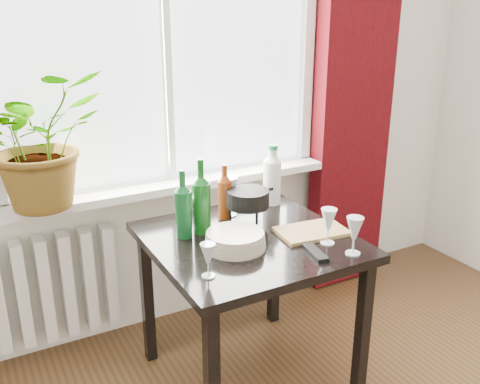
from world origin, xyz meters
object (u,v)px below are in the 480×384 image
tv_remote (315,253)px  cleaning_bottle (272,174)px  bottle_amber (225,191)px  wineglass_front_right (328,226)px  plate_stack (235,240)px  wineglass_back_left (183,215)px  potted_plant (40,140)px  wineglass_far_right (354,235)px  fondue_pot (248,206)px  wineglass_back_center (229,196)px  wine_bottle_left (183,204)px  cutting_board (312,231)px  wine_bottle_right (201,196)px  table (249,256)px  radiator (34,292)px  wineglass_front_left (208,260)px

tv_remote → cleaning_bottle: bearing=85.5°
bottle_amber → tv_remote: 0.56m
wineglass_front_right → cleaning_bottle: bearing=85.1°
cleaning_bottle → plate_stack: bearing=-137.7°
wineglass_back_left → potted_plant: bearing=145.6°
wineglass_far_right → fondue_pot: wineglass_far_right is taller
bottle_amber → wineglass_front_right: size_ratio=1.67×
wineglass_back_center → fondue_pot: wineglass_back_center is taller
wine_bottle_left → bottle_amber: 0.28m
wineglass_back_left → cutting_board: size_ratio=0.53×
wine_bottle_right → wineglass_far_right: wine_bottle_right is taller
cleaning_bottle → cutting_board: (-0.04, -0.40, -0.15)m
wineglass_back_left → cutting_board: bearing=-29.4°
plate_stack → cutting_board: bearing=-4.6°
plate_stack → cutting_board: size_ratio=0.85×
potted_plant → bottle_amber: size_ratio=2.25×
wineglass_far_right → table: bearing=130.4°
wineglass_far_right → fondue_pot: bearing=112.3°
radiator → wineglass_back_center: 1.07m
wineglass_front_left → cutting_board: size_ratio=0.45×
potted_plant → cleaning_bottle: (1.05, -0.23, -0.25)m
cleaning_bottle → wineglass_back_left: size_ratio=1.95×
potted_plant → cleaning_bottle: 1.10m
wine_bottle_right → wineglass_front_left: (-0.15, -0.39, -0.10)m
wineglass_far_right → wineglass_back_center: (-0.25, 0.62, 0.02)m
radiator → tv_remote: 1.40m
radiator → bottle_amber: size_ratio=2.97×
radiator → wineglass_back_left: (0.62, -0.44, 0.44)m
wineglass_back_center → fondue_pot: size_ratio=0.87×
radiator → wine_bottle_right: size_ratio=2.32×
wineglass_far_right → cutting_board: 0.26m
bottle_amber → fondue_pot: 0.13m
table → wineglass_far_right: bearing=-49.6°
wine_bottle_right → wineglass_back_center: (0.20, 0.12, -0.07)m
radiator → table: bearing=-36.5°
wineglass_back_left → fondue_pot: bearing=-4.7°
bottle_amber → tv_remote: (0.14, -0.53, -0.13)m
wineglass_back_center → fondue_pot: 0.12m
wine_bottle_right → cleaning_bottle: (0.46, 0.16, -0.01)m
radiator → wineglass_front_right: wineglass_front_right is taller
wineglass_back_center → fondue_pot: bearing=-69.3°
wineglass_front_right → bottle_amber: bearing=118.5°
cleaning_bottle → tv_remote: cleaning_bottle is taller
plate_stack → fondue_pot: (0.19, 0.23, 0.04)m
wineglass_front_right → fondue_pot: size_ratio=0.71×
wineglass_back_left → table: bearing=-39.3°
wineglass_back_center → tv_remote: (0.11, -0.55, -0.09)m
table → wine_bottle_left: (-0.25, 0.15, 0.25)m
bottle_amber → wineglass_back_center: (0.03, 0.02, -0.04)m
wineglass_far_right → wineglass_back_center: 0.67m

